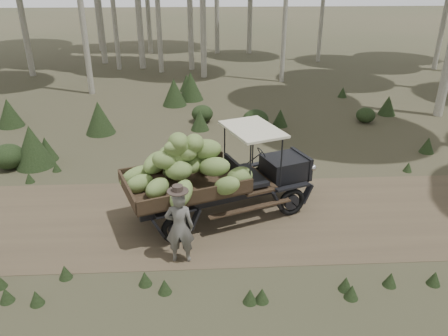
{
  "coord_description": "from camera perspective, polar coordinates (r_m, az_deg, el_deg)",
  "views": [
    {
      "loc": [
        -0.85,
        -9.21,
        5.64
      ],
      "look_at": [
        -0.34,
        0.23,
        1.24
      ],
      "focal_mm": 35.0,
      "sensor_mm": 36.0,
      "label": 1
    }
  ],
  "objects": [
    {
      "name": "ground",
      "position": [
        10.83,
        1.89,
        -6.43
      ],
      "size": [
        120.0,
        120.0,
        0.0
      ],
      "primitive_type": "plane",
      "color": "#473D2B",
      "rests_on": "ground"
    },
    {
      "name": "dirt_track",
      "position": [
        10.83,
        1.89,
        -6.41
      ],
      "size": [
        70.0,
        4.0,
        0.01
      ],
      "primitive_type": "cube",
      "color": "brown",
      "rests_on": "ground"
    },
    {
      "name": "banana_truck",
      "position": [
        10.16,
        -2.78,
        -0.09
      ],
      "size": [
        4.94,
        3.23,
        2.45
      ],
      "rotation": [
        0.0,
        0.0,
        0.36
      ],
      "color": "black",
      "rests_on": "ground"
    },
    {
      "name": "farmer",
      "position": [
        8.97,
        -5.83,
        -7.59
      ],
      "size": [
        0.62,
        0.46,
        1.76
      ],
      "rotation": [
        0.0,
        0.0,
        3.07
      ],
      "color": "#5C5A54",
      "rests_on": "ground"
    },
    {
      "name": "undergrowth",
      "position": [
        11.42,
        -5.58,
        -1.9
      ],
      "size": [
        23.43,
        23.9,
        1.32
      ],
      "color": "#233319",
      "rests_on": "ground"
    }
  ]
}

